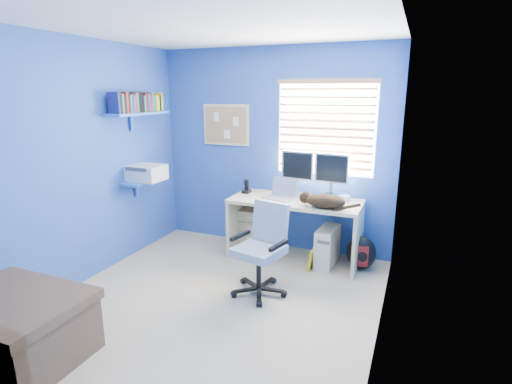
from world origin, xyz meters
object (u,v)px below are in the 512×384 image
at_px(laptop, 279,190).
at_px(tower_pc, 327,247).
at_px(cat, 325,201).
at_px(office_chair, 261,260).
at_px(desk, 295,230).

bearing_deg(laptop, tower_pc, 12.80).
bearing_deg(tower_pc, cat, -88.82).
height_order(cat, office_chair, office_chair).
bearing_deg(office_chair, cat, 56.65).
height_order(laptop, office_chair, laptop).
height_order(desk, office_chair, office_chair).
relative_size(desk, laptop, 4.62).
distance_m(desk, laptop, 0.52).
relative_size(laptop, cat, 0.75).
xyz_separation_m(laptop, cat, (0.58, -0.18, -0.03)).
distance_m(cat, tower_pc, 0.62).
distance_m(desk, office_chair, 0.92).
height_order(desk, tower_pc, desk).
xyz_separation_m(cat, office_chair, (-0.46, -0.70, -0.48)).
height_order(cat, tower_pc, cat).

